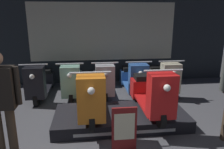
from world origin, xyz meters
The scene contains 11 objects.
shop_wall_back centered at (0.00, 4.13, 1.60)m, with size 7.87×0.09×3.20m.
display_platform centered at (0.12, 1.32, 0.12)m, with size 2.53×1.12×0.23m.
scooter_display_left centered at (-0.45, 1.25, 0.62)m, with size 0.62×1.71×0.99m.
scooter_display_right centered at (0.68, 1.25, 0.62)m, with size 0.62×1.71×0.99m.
scooter_backrow_0 centered at (-1.70, 2.95, 0.39)m, with size 0.62×1.71×0.99m.
scooter_backrow_1 centered at (-0.89, 2.95, 0.39)m, with size 0.62×1.71×0.99m.
scooter_backrow_2 centered at (-0.09, 2.95, 0.39)m, with size 0.62×1.71×0.99m.
scooter_backrow_3 centered at (0.71, 2.95, 0.39)m, with size 0.62×1.71×0.99m.
scooter_backrow_4 centered at (1.51, 2.95, 0.39)m, with size 0.62×1.71×0.99m.
person_left_browsing centered at (-1.73, 0.54, 0.93)m, with size 0.58×0.23×1.59m.
price_sign_board centered at (0.03, 0.43, 0.36)m, with size 0.38×0.04×0.72m.
Camera 1 is at (-0.50, -2.51, 2.06)m, focal length 35.00 mm.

